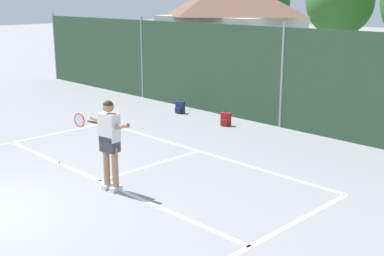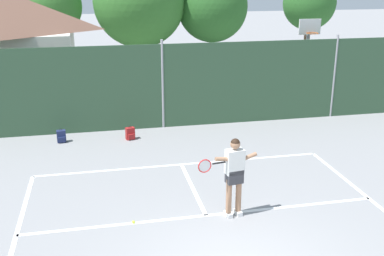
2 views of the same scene
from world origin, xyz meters
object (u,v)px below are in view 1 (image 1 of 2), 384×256
object	(u,v)px
backpack_navy	(180,107)
backpack_red	(226,119)
tennis_player	(109,137)
tennis_ball	(59,162)

from	to	relation	value
backpack_navy	backpack_red	world-z (taller)	same
tennis_player	tennis_ball	world-z (taller)	tennis_player
tennis_player	backpack_red	bearing A→B (deg)	108.32
tennis_ball	backpack_red	bearing A→B (deg)	86.00
backpack_red	backpack_navy	bearing A→B (deg)	175.32
tennis_ball	backpack_navy	distance (m)	5.95
backpack_navy	backpack_red	size ratio (longest dim) A/B	1.00
tennis_player	backpack_red	xyz separation A→B (m)	(-1.85, 5.60, -0.92)
tennis_player	tennis_ball	xyz separation A→B (m)	(-2.24, 0.12, -1.08)
tennis_player	backpack_navy	size ratio (longest dim) A/B	4.01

